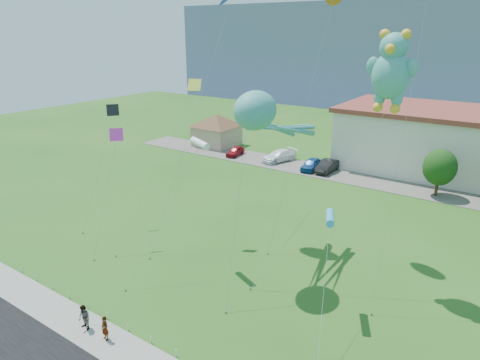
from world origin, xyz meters
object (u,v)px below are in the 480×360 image
(pavilion, at_px, (217,127))
(parked_car_black, at_px, (328,166))
(pedestrian_right, at_px, (84,318))
(octopus_kite, at_px, (266,119))
(parked_car_white, at_px, (279,156))
(parked_car_red, at_px, (235,151))
(teddy_bear_kite, at_px, (391,70))
(pedestrian_left, at_px, (105,328))
(parked_car_blue, at_px, (311,164))

(pavilion, distance_m, parked_car_black, 20.75)
(pedestrian_right, bearing_deg, octopus_kite, 75.98)
(pedestrian_right, xyz_separation_m, octopus_kite, (4.76, 13.36, 10.67))
(parked_car_black, bearing_deg, parked_car_white, 176.94)
(parked_car_red, bearing_deg, teddy_bear_kite, -44.39)
(parked_car_red, distance_m, parked_car_black, 14.45)
(pavilion, relative_size, parked_car_white, 1.70)
(pedestrian_left, xyz_separation_m, parked_car_blue, (-4.31, 37.42, -0.07))
(pavilion, bearing_deg, pedestrian_right, -62.96)
(parked_car_red, relative_size, parked_car_white, 0.71)
(parked_car_white, bearing_deg, teddy_bear_kite, -27.60)
(parked_car_blue, xyz_separation_m, parked_car_black, (2.13, 0.39, 0.03))
(parked_car_white, distance_m, parked_car_black, 7.67)
(parked_car_red, distance_m, teddy_bear_kite, 37.16)
(pavilion, height_order, parked_car_red, pavilion)
(pedestrian_left, distance_m, octopus_kite, 17.31)
(pedestrian_left, relative_size, octopus_kite, 0.11)
(parked_car_black, bearing_deg, teddy_bear_kite, -57.56)
(parked_car_black, xyz_separation_m, teddy_bear_kite, (12.66, -21.34, 14.37))
(pavilion, relative_size, octopus_kite, 0.67)
(pedestrian_right, relative_size, octopus_kite, 0.12)
(pavilion, bearing_deg, parked_car_black, -8.02)
(parked_car_red, distance_m, parked_car_blue, 12.32)
(parked_car_white, xyz_separation_m, parked_car_black, (7.64, -0.64, -0.01))
(pedestrian_right, relative_size, teddy_bear_kite, 0.09)
(pavilion, distance_m, pedestrian_left, 46.60)
(pavilion, relative_size, parked_car_red, 2.38)
(parked_car_white, bearing_deg, pedestrian_left, -56.00)
(parked_car_red, xyz_separation_m, parked_car_white, (6.80, 1.10, 0.13))
(parked_car_black, bearing_deg, parked_car_blue, -167.84)
(pedestrian_left, height_order, parked_car_white, pedestrian_left)
(pedestrian_left, xyz_separation_m, parked_car_white, (-9.82, 38.45, -0.04))
(parked_car_white, distance_m, teddy_bear_kite, 33.19)
(pavilion, distance_m, octopus_kite, 38.48)
(pavilion, xyz_separation_m, teddy_bear_kite, (33.10, -24.22, 12.19))
(pedestrian_right, height_order, parked_car_white, pedestrian_right)
(parked_car_black, height_order, teddy_bear_kite, teddy_bear_kite)
(parked_car_red, height_order, parked_car_black, parked_car_black)
(pavilion, xyz_separation_m, octopus_kite, (25.58, -27.43, 8.58))
(parked_car_red, bearing_deg, parked_car_white, 2.39)
(pedestrian_right, bearing_deg, parked_car_red, 117.20)
(parked_car_white, relative_size, teddy_bear_kite, 0.31)
(pedestrian_left, bearing_deg, octopus_kite, 81.90)
(pavilion, bearing_deg, octopus_kite, -47.00)
(parked_car_red, bearing_deg, octopus_kite, -57.66)
(parked_car_white, bearing_deg, parked_car_blue, 9.04)
(teddy_bear_kite, bearing_deg, parked_car_black, 120.68)
(parked_car_red, relative_size, octopus_kite, 0.28)
(teddy_bear_kite, bearing_deg, pavilion, 143.81)
(parked_car_white, height_order, parked_car_blue, parked_car_white)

